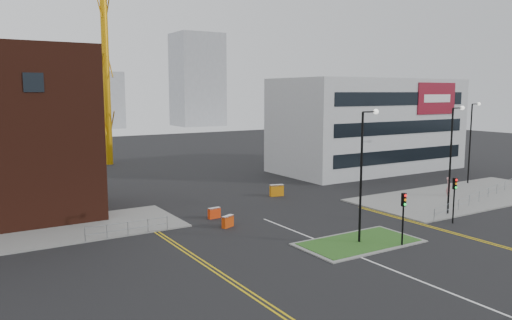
{
  "coord_description": "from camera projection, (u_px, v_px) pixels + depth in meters",
  "views": [
    {
      "loc": [
        -21.53,
        -16.46,
        10.31
      ],
      "look_at": [
        -1.01,
        16.62,
        5.0
      ],
      "focal_mm": 35.0,
      "sensor_mm": 36.0,
      "label": 1
    }
  ],
  "objects": [
    {
      "name": "yellow_right_a",
      "position": [
        454.0,
        234.0,
        36.51
      ],
      "size": [
        0.12,
        20.0,
        0.01
      ],
      "primitive_type": "cube",
      "color": "gold",
      "rests_on": "ground"
    },
    {
      "name": "grass_island",
      "position": [
        359.0,
        242.0,
        34.27
      ],
      "size": [
        8.0,
        4.0,
        0.12
      ],
      "primitive_type": "cube",
      "color": "#274D19",
      "rests_on": "ground"
    },
    {
      "name": "ground",
      "position": [
        437.0,
        288.0,
        26.49
      ],
      "size": [
        200.0,
        200.0,
        0.0
      ],
      "primitive_type": "plane",
      "color": "black",
      "rests_on": "ground"
    },
    {
      "name": "barrier_mid",
      "position": [
        228.0,
        221.0,
        38.27
      ],
      "size": [
        1.14,
        0.77,
        0.91
      ],
      "color": "#CD3F0B",
      "rests_on": "ground"
    },
    {
      "name": "office_block",
      "position": [
        368.0,
        125.0,
        66.19
      ],
      "size": [
        25.0,
        12.2,
        12.0
      ],
      "color": "#BBBDC0",
      "rests_on": "ground"
    },
    {
      "name": "railing_left",
      "position": [
        128.0,
        226.0,
        35.8
      ],
      "size": [
        6.05,
        0.05,
        1.1
      ],
      "color": "gray",
      "rests_on": "ground"
    },
    {
      "name": "streetlamp_right_far",
      "position": [
        472.0,
        136.0,
        55.66
      ],
      "size": [
        1.46,
        0.36,
        9.18
      ],
      "color": "black",
      "rests_on": "ground"
    },
    {
      "name": "pedestrian",
      "position": [
        449.0,
        187.0,
        49.22
      ],
      "size": [
        0.86,
        0.74,
        2.0
      ],
      "primitive_type": "imported",
      "rotation": [
        0.0,
        0.0,
        0.44
      ],
      "color": "#D08788",
      "rests_on": "ground"
    },
    {
      "name": "island_kerb",
      "position": [
        359.0,
        243.0,
        34.27
      ],
      "size": [
        8.6,
        4.6,
        0.08
      ],
      "primitive_type": "cube",
      "color": "slate",
      "rests_on": "ground"
    },
    {
      "name": "pavement_right",
      "position": [
        465.0,
        196.0,
        49.76
      ],
      "size": [
        24.0,
        10.0,
        0.12
      ],
      "primitive_type": "cube",
      "color": "slate",
      "rests_on": "ground"
    },
    {
      "name": "streetlamp_right_near",
      "position": [
        453.0,
        151.0,
        41.61
      ],
      "size": [
        1.46,
        0.36,
        9.18
      ],
      "color": "black",
      "rests_on": "ground"
    },
    {
      "name": "yellow_left_b",
      "position": [
        206.0,
        263.0,
        30.37
      ],
      "size": [
        0.12,
        24.0,
        0.01
      ],
      "primitive_type": "cube",
      "color": "gold",
      "rests_on": "ground"
    },
    {
      "name": "yellow_right_b",
      "position": [
        457.0,
        233.0,
        36.66
      ],
      "size": [
        0.12,
        20.0,
        0.01
      ],
      "primitive_type": "cube",
      "color": "gold",
      "rests_on": "ground"
    },
    {
      "name": "skyline_c",
      "position": [
        197.0,
        80.0,
        153.35
      ],
      "size": [
        14.0,
        12.0,
        28.0
      ],
      "primitive_type": "cube",
      "color": "gray",
      "rests_on": "ground"
    },
    {
      "name": "streetlamp_island",
      "position": [
        364.0,
        165.0,
        33.66
      ],
      "size": [
        1.46,
        0.36,
        9.18
      ],
      "color": "black",
      "rests_on": "ground"
    },
    {
      "name": "yellow_left_a",
      "position": [
        202.0,
        263.0,
        30.21
      ],
      "size": [
        0.12,
        24.0,
        0.01
      ],
      "primitive_type": "cube",
      "color": "gold",
      "rests_on": "ground"
    },
    {
      "name": "barrier_left",
      "position": [
        214.0,
        213.0,
        40.98
      ],
      "size": [
        1.08,
        0.43,
        0.89
      ],
      "color": "red",
      "rests_on": "ground"
    },
    {
      "name": "railing_right",
      "position": [
        479.0,
        194.0,
        46.78
      ],
      "size": [
        19.05,
        5.05,
        1.1
      ],
      "color": "gray",
      "rests_on": "ground"
    },
    {
      "name": "traffic_light_island",
      "position": [
        404.0,
        209.0,
        33.27
      ],
      "size": [
        0.28,
        0.33,
        3.65
      ],
      "color": "black",
      "rests_on": "ground"
    },
    {
      "name": "centre_line",
      "position": [
        407.0,
        276.0,
        28.18
      ],
      "size": [
        0.15,
        30.0,
        0.01
      ],
      "primitive_type": "cube",
      "color": "silver",
      "rests_on": "ground"
    },
    {
      "name": "skyline_b",
      "position": [
        77.0,
        100.0,
        140.09
      ],
      "size": [
        24.0,
        12.0,
        16.0
      ],
      "primitive_type": "cube",
      "color": "gray",
      "rests_on": "ground"
    },
    {
      "name": "traffic_light_right",
      "position": [
        455.0,
        191.0,
        39.13
      ],
      "size": [
        0.28,
        0.33,
        3.65
      ],
      "color": "black",
      "rests_on": "ground"
    },
    {
      "name": "skyline_d",
      "position": [
        2.0,
        108.0,
        139.38
      ],
      "size": [
        30.0,
        12.0,
        12.0
      ],
      "primitive_type": "cube",
      "color": "gray",
      "rests_on": "ground"
    },
    {
      "name": "barrier_right",
      "position": [
        277.0,
        190.0,
        49.75
      ],
      "size": [
        1.44,
        0.75,
        1.16
      ],
      "color": "#CB740B",
      "rests_on": "ground"
    }
  ]
}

